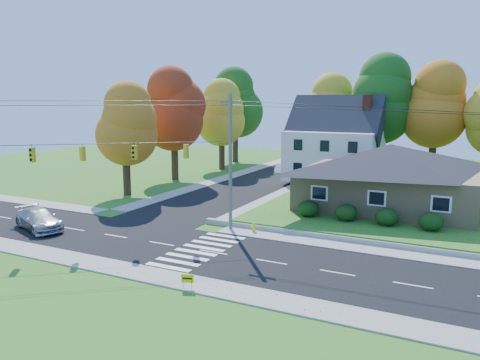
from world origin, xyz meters
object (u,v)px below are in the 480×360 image
at_px(silver_sedan, 39,219).
at_px(fire_hydrant, 254,228).
at_px(white_car, 282,169).
at_px(ranch_house, 389,175).

height_order(silver_sedan, fire_hydrant, silver_sedan).
relative_size(silver_sedan, fire_hydrant, 7.12).
height_order(white_car, fire_hydrant, white_car).
bearing_deg(ranch_house, white_car, 135.33).
distance_m(ranch_house, silver_sedan, 28.28).
xyz_separation_m(silver_sedan, white_car, (6.46, 32.87, -0.07)).
xyz_separation_m(ranch_house, fire_hydrant, (-7.66, -10.69, -2.91)).
bearing_deg(fire_hydrant, silver_sedan, -156.02).
bearing_deg(white_car, ranch_house, -57.01).
bearing_deg(fire_hydrant, white_car, 107.27).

